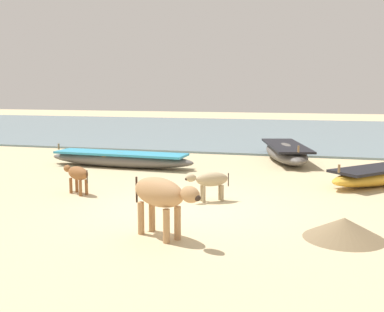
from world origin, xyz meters
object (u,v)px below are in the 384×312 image
(fishing_boat_0, at_px, (286,152))
(calf_far_dun, at_px, (210,180))
(cow_adult_tan, at_px, (161,195))
(calf_near_brown, at_px, (77,174))
(fishing_boat_3, at_px, (120,159))

(fishing_boat_0, distance_m, calf_far_dun, 6.58)
(cow_adult_tan, height_order, calf_far_dun, cow_adult_tan)
(fishing_boat_0, xyz_separation_m, calf_near_brown, (-4.45, -6.57, 0.17))
(fishing_boat_3, bearing_deg, fishing_boat_0, -148.91)
(cow_adult_tan, relative_size, calf_far_dun, 1.55)
(fishing_boat_3, bearing_deg, cow_adult_tan, 122.07)
(cow_adult_tan, relative_size, calf_near_brown, 1.53)
(fishing_boat_3, bearing_deg, calf_near_brown, 101.75)
(cow_adult_tan, bearing_deg, fishing_boat_0, 111.05)
(cow_adult_tan, bearing_deg, calf_far_dun, 115.13)
(fishing_boat_0, distance_m, calf_near_brown, 7.94)
(fishing_boat_3, height_order, cow_adult_tan, cow_adult_tan)
(fishing_boat_3, xyz_separation_m, calf_near_brown, (0.61, -3.85, 0.22))
(fishing_boat_0, xyz_separation_m, cow_adult_tan, (-1.44, -9.17, 0.42))
(fishing_boat_3, relative_size, cow_adult_tan, 3.40)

